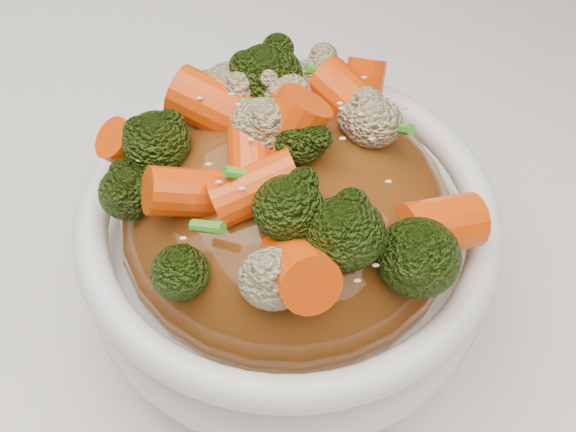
{
  "coord_description": "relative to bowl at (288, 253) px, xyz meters",
  "views": [
    {
      "loc": [
        0.02,
        -0.2,
        1.13
      ],
      "look_at": [
        0.03,
        0.04,
        0.82
      ],
      "focal_mm": 50.0,
      "sensor_mm": 36.0,
      "label": 1
    }
  ],
  "objects": [
    {
      "name": "broccoli",
      "position": [
        0.0,
        0.0,
        0.09
      ],
      "size": [
        0.19,
        0.19,
        0.04
      ],
      "primitive_type": null,
      "rotation": [
        0.0,
        0.0,
        0.19
      ],
      "color": "black",
      "rests_on": "sauce_base"
    },
    {
      "name": "scallions",
      "position": [
        -0.0,
        0.0,
        0.09
      ],
      "size": [
        0.14,
        0.14,
        0.02
      ],
      "primitive_type": null,
      "rotation": [
        0.0,
        0.0,
        0.19
      ],
      "color": "#3A9322",
      "rests_on": "sauce_base"
    },
    {
      "name": "tablecloth",
      "position": [
        -0.03,
        -0.04,
        -0.06
      ],
      "size": [
        1.2,
        0.8,
        0.04
      ],
      "primitive_type": "cube",
      "color": "white",
      "rests_on": "dining_table"
    },
    {
      "name": "bowl",
      "position": [
        0.0,
        0.0,
        0.0
      ],
      "size": [
        0.24,
        0.24,
        0.08
      ],
      "primitive_type": null,
      "rotation": [
        0.0,
        0.0,
        0.19
      ],
      "color": "white",
      "rests_on": "tablecloth"
    },
    {
      "name": "sauce_base",
      "position": [
        0.0,
        0.0,
        0.03
      ],
      "size": [
        0.19,
        0.19,
        0.09
      ],
      "primitive_type": "ellipsoid",
      "rotation": [
        0.0,
        0.0,
        0.19
      ],
      "color": "#623210",
      "rests_on": "bowl"
    },
    {
      "name": "carrots",
      "position": [
        0.0,
        0.0,
        0.09
      ],
      "size": [
        0.19,
        0.19,
        0.05
      ],
      "primitive_type": null,
      "rotation": [
        0.0,
        0.0,
        0.19
      ],
      "color": "#F04807",
      "rests_on": "sauce_base"
    },
    {
      "name": "sesame_seeds",
      "position": [
        0.0,
        0.0,
        0.09
      ],
      "size": [
        0.17,
        0.17,
        0.01
      ],
      "primitive_type": null,
      "rotation": [
        0.0,
        0.0,
        0.19
      ],
      "color": "beige",
      "rests_on": "sauce_base"
    },
    {
      "name": "cauliflower",
      "position": [
        0.0,
        0.0,
        0.08
      ],
      "size": [
        0.19,
        0.19,
        0.03
      ],
      "primitive_type": null,
      "rotation": [
        0.0,
        0.0,
        0.19
      ],
      "color": "tan",
      "rests_on": "sauce_base"
    }
  ]
}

